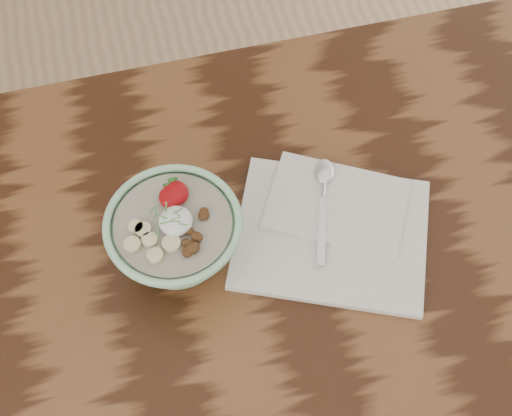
% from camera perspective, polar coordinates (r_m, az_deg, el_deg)
% --- Properties ---
extents(table, '(1.60, 0.90, 0.75)m').
position_cam_1_polar(table, '(1.07, 3.09, -8.60)').
color(table, '#31190C').
rests_on(table, ground).
extents(breakfast_bowl, '(0.18, 0.18, 0.12)m').
position_cam_1_polar(breakfast_bowl, '(0.95, -6.46, -2.30)').
color(breakfast_bowl, '#9FD5AA').
rests_on(breakfast_bowl, table).
extents(napkin, '(0.33, 0.31, 0.02)m').
position_cam_1_polar(napkin, '(1.02, 6.14, -1.55)').
color(napkin, silver).
rests_on(napkin, table).
extents(spoon, '(0.08, 0.17, 0.01)m').
position_cam_1_polar(spoon, '(1.04, 5.46, 1.79)').
color(spoon, silver).
rests_on(spoon, napkin).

